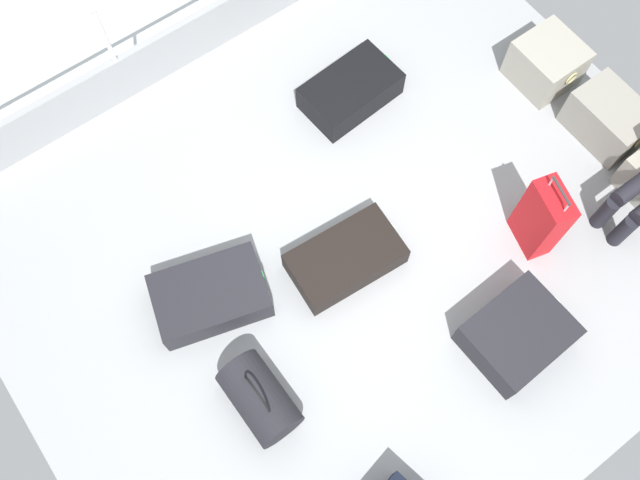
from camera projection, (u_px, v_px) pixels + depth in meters
The scene contains 10 objects.
ground_plane at pixel (357, 246), 5.12m from camera, with size 4.40×5.20×0.06m, color #939699.
gunwale_port at pixel (197, 36), 5.55m from camera, with size 0.06×5.20×0.45m, color #939699.
cargo_crate_0 at pixel (546, 63), 5.49m from camera, with size 0.52×0.46×0.37m.
cargo_crate_1 at pixel (608, 119), 5.29m from camera, with size 0.63×0.40×0.37m.
suitcase_1 at pixel (345, 259), 4.94m from camera, with size 0.53×0.84×0.20m.
suitcase_2 at pixel (211, 296), 4.81m from camera, with size 0.71×0.89×0.24m.
suitcase_3 at pixel (517, 335), 4.68m from camera, with size 0.58×0.69×0.28m.
suitcase_4 at pixel (350, 91), 5.47m from camera, with size 0.51×0.79×0.24m.
suitcase_5 at pixel (541, 218), 4.80m from camera, with size 0.38×0.27×0.79m.
duffel_bag at pixel (260, 398), 4.49m from camera, with size 0.57×0.34×0.48m.
Camera 1 is at (1.37, -1.35, 4.72)m, focal length 38.19 mm.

